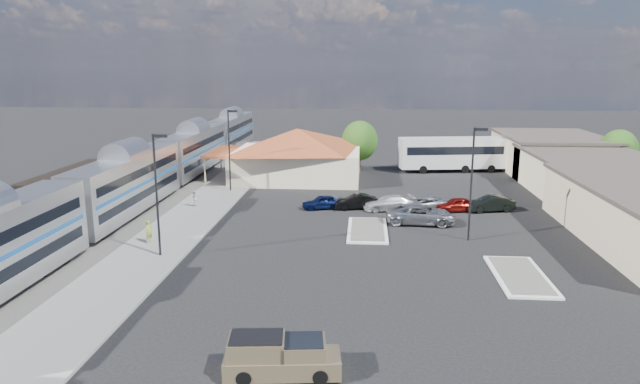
# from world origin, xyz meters

# --- Properties ---
(ground) EXTENTS (280.00, 280.00, 0.00)m
(ground) POSITION_xyz_m (0.00, 0.00, 0.00)
(ground) COLOR black
(ground) RESTS_ON ground
(railbed) EXTENTS (16.00, 100.00, 0.12)m
(railbed) POSITION_xyz_m (-21.00, 8.00, 0.06)
(railbed) COLOR #4C4944
(railbed) RESTS_ON ground
(platform) EXTENTS (5.50, 92.00, 0.18)m
(platform) POSITION_xyz_m (-12.00, 6.00, 0.09)
(platform) COLOR gray
(platform) RESTS_ON ground
(passenger_train) EXTENTS (3.00, 104.00, 5.55)m
(passenger_train) POSITION_xyz_m (-18.00, 5.35, 2.87)
(passenger_train) COLOR silver
(passenger_train) RESTS_ON ground
(freight_cars) EXTENTS (2.80, 46.00, 4.00)m
(freight_cars) POSITION_xyz_m (-24.00, 6.14, 1.93)
(freight_cars) COLOR black
(freight_cars) RESTS_ON ground
(station_depot) EXTENTS (18.35, 12.24, 6.20)m
(station_depot) POSITION_xyz_m (-4.56, 24.00, 3.13)
(station_depot) COLOR beige
(station_depot) RESTS_ON ground
(buildings_east) EXTENTS (14.40, 51.40, 4.80)m
(buildings_east) POSITION_xyz_m (28.00, 14.28, 2.27)
(buildings_east) COLOR #C6B28C
(buildings_east) RESTS_ON ground
(traffic_island_south) EXTENTS (3.30, 7.50, 0.21)m
(traffic_island_south) POSITION_xyz_m (4.00, 2.00, 0.10)
(traffic_island_south) COLOR silver
(traffic_island_south) RESTS_ON ground
(traffic_island_north) EXTENTS (3.30, 7.50, 0.21)m
(traffic_island_north) POSITION_xyz_m (14.00, -8.00, 0.10)
(traffic_island_north) COLOR silver
(traffic_island_north) RESTS_ON ground
(lamp_plat_s) EXTENTS (1.08, 0.25, 9.00)m
(lamp_plat_s) POSITION_xyz_m (-10.90, -6.00, 5.34)
(lamp_plat_s) COLOR black
(lamp_plat_s) RESTS_ON ground
(lamp_plat_n) EXTENTS (1.08, 0.25, 9.00)m
(lamp_plat_n) POSITION_xyz_m (-10.90, 16.00, 5.34)
(lamp_plat_n) COLOR black
(lamp_plat_n) RESTS_ON ground
(lamp_lot) EXTENTS (1.08, 0.25, 9.00)m
(lamp_lot) POSITION_xyz_m (12.10, 0.00, 5.34)
(lamp_lot) COLOR black
(lamp_lot) RESTS_ON ground
(tree_east_c) EXTENTS (4.41, 4.41, 6.21)m
(tree_east_c) POSITION_xyz_m (34.00, 26.00, 3.76)
(tree_east_c) COLOR #382314
(tree_east_c) RESTS_ON ground
(tree_depot) EXTENTS (4.71, 4.71, 6.63)m
(tree_depot) POSITION_xyz_m (3.00, 30.00, 4.02)
(tree_depot) COLOR #382314
(tree_depot) RESTS_ON ground
(pickup_truck) EXTENTS (5.38, 2.45, 1.80)m
(pickup_truck) POSITION_xyz_m (0.14, -21.20, 0.85)
(pickup_truck) COLOR #95825C
(pickup_truck) RESTS_ON ground
(suv) EXTENTS (6.27, 3.23, 1.69)m
(suv) POSITION_xyz_m (8.69, 4.57, 0.85)
(suv) COLOR #97999E
(suv) RESTS_ON ground
(coach_bus) EXTENTS (14.08, 4.99, 4.42)m
(coach_bus) POSITION_xyz_m (15.09, 30.67, 2.55)
(coach_bus) COLOR white
(coach_bus) RESTS_ON ground
(person_a) EXTENTS (0.66, 0.77, 1.79)m
(person_a) POSITION_xyz_m (-12.88, -3.17, 1.08)
(person_a) COLOR #9DBA3A
(person_a) RESTS_ON platform
(person_b) EXTENTS (0.81, 0.92, 1.59)m
(person_b) POSITION_xyz_m (-12.84, 8.48, 0.97)
(person_b) COLOR silver
(person_b) RESTS_ON platform
(parked_car_a) EXTENTS (4.32, 2.64, 1.37)m
(parked_car_a) POSITION_xyz_m (-0.34, 9.23, 0.69)
(parked_car_a) COLOR #0D1843
(parked_car_a) RESTS_ON ground
(parked_car_b) EXTENTS (4.56, 2.64, 1.42)m
(parked_car_b) POSITION_xyz_m (2.86, 9.53, 0.71)
(parked_car_b) COLOR black
(parked_car_b) RESTS_ON ground
(parked_car_c) EXTENTS (5.20, 3.12, 1.41)m
(parked_car_c) POSITION_xyz_m (6.06, 9.23, 0.71)
(parked_car_c) COLOR silver
(parked_car_c) RESTS_ON ground
(parked_car_d) EXTENTS (5.15, 3.48, 1.31)m
(parked_car_d) POSITION_xyz_m (9.26, 9.53, 0.65)
(parked_car_d) COLOR #93949B
(parked_car_d) RESTS_ON ground
(parked_car_e) EXTENTS (4.28, 2.53, 1.37)m
(parked_car_e) POSITION_xyz_m (12.46, 9.23, 0.68)
(parked_car_e) COLOR maroon
(parked_car_e) RESTS_ON ground
(parked_car_f) EXTENTS (4.84, 2.63, 1.51)m
(parked_car_f) POSITION_xyz_m (15.66, 9.53, 0.76)
(parked_car_f) COLOR black
(parked_car_f) RESTS_ON ground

